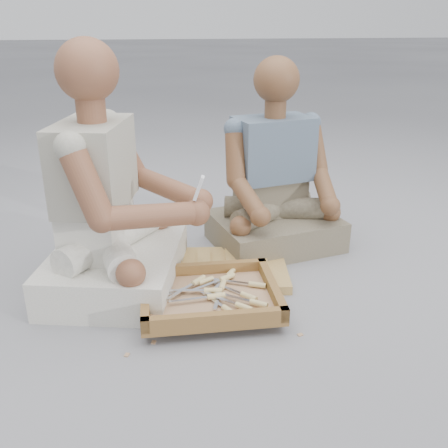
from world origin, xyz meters
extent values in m
plane|color=gray|center=(0.00, 0.00, 0.00)|extent=(60.00, 60.00, 0.00)
cube|color=olive|center=(-0.11, 0.35, 0.02)|extent=(0.66, 0.48, 0.04)
cube|color=brown|center=(-0.19, 0.05, 0.05)|extent=(0.54, 0.44, 0.02)
cube|color=brown|center=(-0.19, 0.25, 0.08)|extent=(0.53, 0.04, 0.05)
cube|color=brown|center=(-0.20, -0.15, 0.08)|extent=(0.53, 0.04, 0.05)
cube|color=brown|center=(0.06, 0.04, 0.08)|extent=(0.04, 0.43, 0.05)
cube|color=brown|center=(-0.45, 0.05, 0.08)|extent=(0.04, 0.43, 0.05)
cube|color=tan|center=(-0.19, 0.05, 0.06)|extent=(0.48, 0.37, 0.01)
cube|color=silver|center=(-0.16, 0.00, 0.08)|extent=(0.12, 0.12, 0.00)
cylinder|color=tan|center=(-0.08, -0.08, 0.08)|extent=(0.06, 0.07, 0.02)
cube|color=silver|center=(-0.29, 0.10, 0.08)|extent=(0.14, 0.08, 0.00)
cylinder|color=tan|center=(-0.20, 0.16, 0.08)|extent=(0.07, 0.05, 0.02)
cube|color=silver|center=(-0.15, 0.12, 0.07)|extent=(0.10, 0.13, 0.00)
cylinder|color=tan|center=(-0.08, 0.21, 0.07)|extent=(0.06, 0.07, 0.02)
cube|color=silver|center=(-0.31, 0.08, 0.08)|extent=(0.12, 0.11, 0.00)
cylinder|color=tan|center=(-0.23, 0.15, 0.08)|extent=(0.07, 0.06, 0.02)
cube|color=silver|center=(-0.17, 0.00, 0.08)|extent=(0.06, 0.15, 0.00)
cylinder|color=tan|center=(-0.13, 0.11, 0.08)|extent=(0.04, 0.07, 0.02)
cube|color=silver|center=(-0.10, 0.13, 0.08)|extent=(0.14, 0.07, 0.00)
cylinder|color=tan|center=(0.01, 0.09, 0.08)|extent=(0.07, 0.05, 0.02)
cube|color=silver|center=(-0.11, 0.00, 0.08)|extent=(0.13, 0.10, 0.00)
cylinder|color=tan|center=(-0.02, -0.06, 0.08)|extent=(0.07, 0.06, 0.02)
cube|color=silver|center=(-0.12, 0.09, 0.07)|extent=(0.11, 0.12, 0.00)
cylinder|color=tan|center=(-0.05, 0.01, 0.07)|extent=(0.06, 0.07, 0.02)
cube|color=silver|center=(-0.19, 0.01, 0.07)|extent=(0.08, 0.14, 0.00)
cylinder|color=tan|center=(-0.14, -0.08, 0.07)|extent=(0.05, 0.07, 0.02)
cube|color=silver|center=(-0.20, 0.11, 0.08)|extent=(0.14, 0.09, 0.00)
cylinder|color=tan|center=(-0.11, 0.16, 0.08)|extent=(0.07, 0.05, 0.02)
cube|color=silver|center=(-0.29, 0.08, 0.08)|extent=(0.15, 0.04, 0.00)
cylinder|color=tan|center=(-0.18, 0.06, 0.08)|extent=(0.07, 0.03, 0.02)
cube|color=silver|center=(-0.28, 0.01, 0.08)|extent=(0.15, 0.03, 0.00)
cylinder|color=tan|center=(-0.17, 0.02, 0.08)|extent=(0.07, 0.03, 0.02)
cube|color=tan|center=(-0.42, -0.13, 0.00)|extent=(0.02, 0.02, 0.00)
cube|color=tan|center=(-0.12, 0.32, 0.00)|extent=(0.02, 0.02, 0.00)
cube|color=tan|center=(-0.30, 0.02, 0.00)|extent=(0.02, 0.02, 0.00)
cube|color=tan|center=(-0.11, 0.08, 0.00)|extent=(0.02, 0.02, 0.00)
cube|color=tan|center=(-0.48, 0.14, 0.00)|extent=(0.02, 0.02, 0.00)
cube|color=tan|center=(0.12, 0.09, 0.00)|extent=(0.02, 0.02, 0.00)
cube|color=tan|center=(-0.28, 0.11, 0.00)|extent=(0.02, 0.02, 0.00)
cube|color=tan|center=(-0.38, 0.19, 0.00)|extent=(0.02, 0.02, 0.00)
cube|color=tan|center=(-0.54, 0.22, 0.00)|extent=(0.02, 0.02, 0.00)
cube|color=tan|center=(-0.50, 0.06, 0.00)|extent=(0.02, 0.02, 0.00)
cube|color=tan|center=(-0.52, -0.19, 0.00)|extent=(0.02, 0.02, 0.00)
cube|color=tan|center=(-0.05, -0.09, 0.00)|extent=(0.02, 0.02, 0.00)
cube|color=tan|center=(0.11, -0.17, 0.00)|extent=(0.02, 0.02, 0.00)
cube|color=silver|center=(-0.56, 0.32, 0.08)|extent=(0.65, 0.76, 0.17)
cube|color=silver|center=(-0.63, 0.34, 0.27)|extent=(0.30, 0.40, 0.20)
cube|color=#A4A191|center=(-0.62, 0.33, 0.54)|extent=(0.33, 0.45, 0.34)
sphere|color=brown|center=(-0.61, 0.33, 0.90)|extent=(0.24, 0.24, 0.24)
sphere|color=brown|center=(-0.20, 0.31, 0.37)|extent=(0.11, 0.11, 0.11)
sphere|color=brown|center=(-0.23, 0.17, 0.37)|extent=(0.11, 0.11, 0.11)
cube|color=#766D55|center=(0.22, 0.62, 0.08)|extent=(0.68, 0.59, 0.15)
cube|color=#766D55|center=(0.20, 0.68, 0.25)|extent=(0.36, 0.27, 0.18)
cube|color=slate|center=(0.21, 0.67, 0.49)|extent=(0.41, 0.30, 0.31)
sphere|color=brown|center=(0.21, 0.66, 0.82)|extent=(0.21, 0.21, 0.21)
sphere|color=brown|center=(0.44, 0.47, 0.26)|extent=(0.10, 0.10, 0.10)
sphere|color=brown|center=(0.08, 0.38, 0.26)|extent=(0.10, 0.10, 0.10)
cube|color=silver|center=(-0.22, 0.17, 0.47)|extent=(0.05, 0.05, 0.10)
cube|color=black|center=(-0.22, 0.17, 0.48)|extent=(0.02, 0.03, 0.03)
camera|label=1|loc=(-0.41, -1.65, 1.08)|focal=40.00mm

